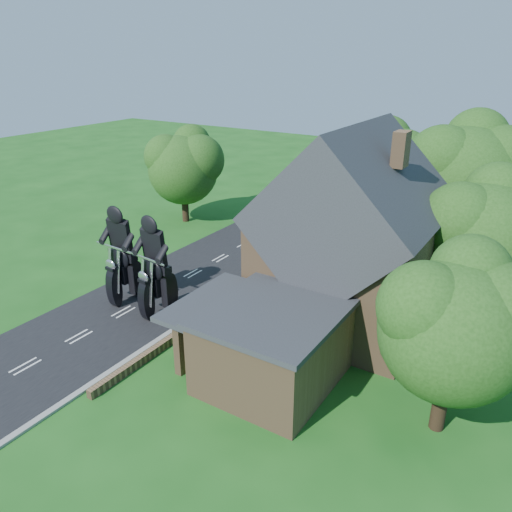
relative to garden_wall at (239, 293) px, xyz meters
The scene contains 19 objects.
ground 6.60m from the garden_wall, 130.70° to the right, with size 120.00×120.00×0.00m, color #164E15.
road 6.60m from the garden_wall, 130.70° to the right, with size 7.00×80.00×0.02m, color black.
kerb 5.04m from the garden_wall, 97.41° to the right, with size 0.30×80.00×0.12m, color gray.
garden_wall is the anchor object (origin of this frame).
house 7.52m from the garden_wall, ahead, with size 9.54×8.64×10.24m.
annex 8.19m from the garden_wall, 46.16° to the right, with size 7.05×5.94×3.44m.
tree_annex_side 14.45m from the garden_wall, 20.89° to the right, with size 5.64×5.20×7.48m.
tree_house_right 13.80m from the garden_wall, 16.32° to the left, with size 6.51×6.00×8.40m.
tree_behind_house 16.06m from the garden_wall, 48.43° to the left, with size 7.81×7.20×10.08m.
tree_behind_left 13.88m from the garden_wall, 72.34° to the left, with size 6.94×6.40×9.16m.
tree_far_road 15.13m from the garden_wall, 140.77° to the left, with size 6.08×5.60×7.84m.
shrub_a 6.09m from the garden_wall, 80.54° to the right, with size 0.90×0.90×1.10m, color #103315.
shrub_b 3.66m from the garden_wall, 74.05° to the right, with size 0.90×0.90×1.10m, color #103315.
shrub_c 1.46m from the garden_wall, 45.00° to the right, with size 0.90×0.90×1.10m, color #103315.
shrub_d 4.14m from the garden_wall, 75.96° to the left, with size 0.90×0.90×1.10m, color #103315.
shrub_e 6.59m from the garden_wall, 81.25° to the left, with size 0.90×0.90×1.10m, color #103315.
shrub_f 9.06m from the garden_wall, 83.66° to the left, with size 0.90×0.90×1.10m, color #103315.
motorcycle_lead 4.83m from the garden_wall, 120.81° to the right, with size 0.46×1.83×1.70m, color black, non-canonical shape.
motorcycle_follow 6.47m from the garden_wall, 142.31° to the right, with size 0.46×1.84×1.71m, color black, non-canonical shape.
Camera 1 is at (19.05, -16.40, 13.36)m, focal length 35.00 mm.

